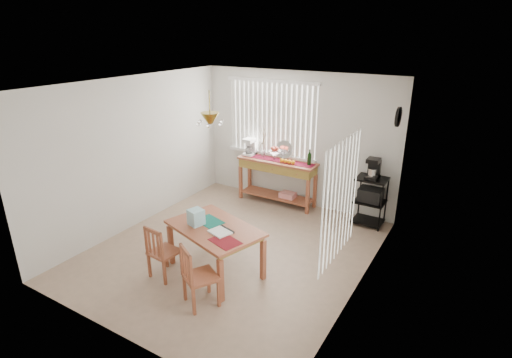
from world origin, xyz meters
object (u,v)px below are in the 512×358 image
Objects in this scene: sideboard at (278,171)px; wire_cart at (370,197)px; dining_table at (215,232)px; chair_left at (162,252)px; chair_right at (198,277)px; cart_items at (373,169)px.

sideboard reaches higher than wire_cart.
chair_left is (-0.54, -0.50, -0.23)m from dining_table.
sideboard is at bearing 87.25° from chair_left.
sideboard is 1.86m from wire_cart.
dining_table is (-1.47, -2.61, 0.09)m from wire_cart.
wire_cart is 3.55m from chair_right.
sideboard is 2.64m from dining_table.
dining_table is 1.88× the size of chair_left.
dining_table is 1.81× the size of chair_right.
sideboard is 3.41m from chair_right.
cart_items is at bearing 70.24° from chair_right.
sideboard is 3.13m from chair_left.
cart_items is 0.24× the size of dining_table.
cart_items reaches higher than sideboard.
sideboard is at bearing 101.11° from chair_right.
sideboard is at bearing 98.53° from dining_table.
wire_cart reaches higher than dining_table.
wire_cart is at bearing 60.68° from dining_table.
cart_items reaches higher than dining_table.
chair_left is at bearing -137.23° from dining_table.
cart_items is at bearing 57.25° from chair_left.
wire_cart is 1.10× the size of chair_left.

